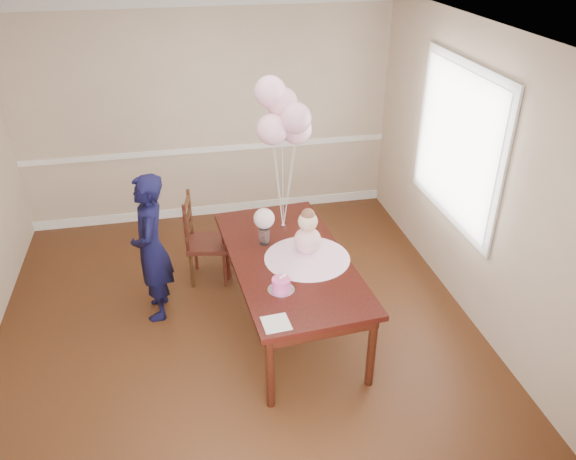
{
  "coord_description": "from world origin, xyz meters",
  "views": [
    {
      "loc": [
        -0.39,
        -4.11,
        3.49
      ],
      "look_at": [
        0.48,
        0.06,
        1.05
      ],
      "focal_mm": 35.0,
      "sensor_mm": 36.0,
      "label": 1
    }
  ],
  "objects_px": {
    "dining_table_top": "(289,260)",
    "woman": "(151,248)",
    "dining_chair_seat": "(208,243)",
    "birthday_cake": "(281,284)"
  },
  "relations": [
    {
      "from": "birthday_cake",
      "to": "woman",
      "type": "bearing_deg",
      "value": 138.44
    },
    {
      "from": "dining_chair_seat",
      "to": "woman",
      "type": "relative_size",
      "value": 0.28
    },
    {
      "from": "dining_table_top",
      "to": "birthday_cake",
      "type": "distance_m",
      "value": 0.51
    },
    {
      "from": "dining_table_top",
      "to": "dining_chair_seat",
      "type": "distance_m",
      "value": 1.21
    },
    {
      "from": "birthday_cake",
      "to": "woman",
      "type": "distance_m",
      "value": 1.41
    },
    {
      "from": "woman",
      "to": "birthday_cake",
      "type": "bearing_deg",
      "value": 49.46
    },
    {
      "from": "dining_chair_seat",
      "to": "woman",
      "type": "height_order",
      "value": "woman"
    },
    {
      "from": "dining_chair_seat",
      "to": "dining_table_top",
      "type": "bearing_deg",
      "value": -44.98
    },
    {
      "from": "birthday_cake",
      "to": "woman",
      "type": "height_order",
      "value": "woman"
    },
    {
      "from": "dining_table_top",
      "to": "woman",
      "type": "height_order",
      "value": "woman"
    }
  ]
}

